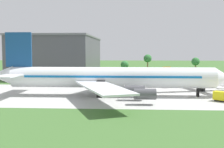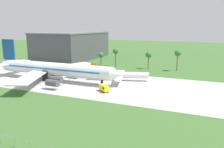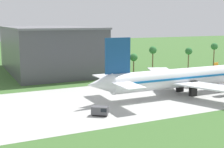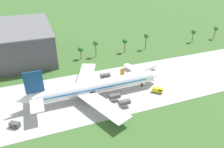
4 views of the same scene
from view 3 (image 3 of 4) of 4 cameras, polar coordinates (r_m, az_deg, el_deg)
name	(u,v)px [view 3 (image 3 of 4)]	position (r m, az deg, el deg)	size (l,w,h in m)	color
jet_airliner	(191,77)	(104.19, 14.21, -0.54)	(71.66, 56.91, 18.71)	white
fuel_truck	(100,111)	(78.07, -2.14, -6.73)	(4.52, 4.00, 2.36)	black
terminal_building	(49,49)	(149.00, -11.52, 4.48)	(36.72, 61.20, 20.71)	#47474C
palm_tree_row	(215,50)	(172.54, 18.30, 4.25)	(115.92, 3.60, 12.07)	brown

